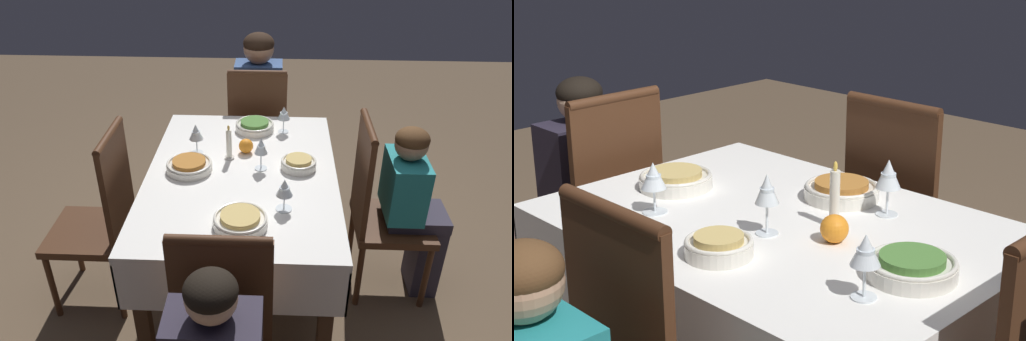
# 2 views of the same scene
# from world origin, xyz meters

# --- Properties ---
(dining_table) EXTENTS (1.29, 0.91, 0.75)m
(dining_table) POSITION_xyz_m (0.00, 0.00, 0.65)
(dining_table) COLOR white
(dining_table) RESTS_ON ground_plane
(chair_east) EXTENTS (0.40, 0.39, 0.99)m
(chair_east) POSITION_xyz_m (0.89, -0.02, 0.52)
(chair_east) COLOR #472816
(chair_east) RESTS_ON ground_plane
(chair_south) EXTENTS (0.39, 0.40, 0.99)m
(chair_south) POSITION_xyz_m (0.06, -0.70, 0.52)
(chair_south) COLOR #472816
(chair_south) RESTS_ON ground_plane
(person_child_dark) EXTENTS (0.33, 0.30, 1.01)m
(person_child_dark) POSITION_xyz_m (1.06, -0.02, 0.55)
(person_child_dark) COLOR #383342
(person_child_dark) RESTS_ON ground_plane
(bowl_west) EXTENTS (0.21, 0.21, 0.06)m
(bowl_west) POSITION_xyz_m (-0.46, 0.04, 0.78)
(bowl_west) COLOR silver
(bowl_west) RESTS_ON dining_table
(wine_glass_west) EXTENTS (0.07, 0.07, 0.15)m
(wine_glass_west) POSITION_xyz_m (-0.45, 0.20, 0.86)
(wine_glass_west) COLOR white
(wine_glass_west) RESTS_ON dining_table
(bowl_east) EXTENTS (0.23, 0.23, 0.06)m
(bowl_east) POSITION_xyz_m (0.42, 0.02, 0.78)
(bowl_east) COLOR silver
(bowl_east) RESTS_ON dining_table
(wine_glass_east) EXTENTS (0.07, 0.07, 0.15)m
(wine_glass_east) POSITION_xyz_m (0.29, 0.20, 0.86)
(wine_glass_east) COLOR white
(wine_glass_east) RESTS_ON dining_table
(bowl_north) EXTENTS (0.17, 0.17, 0.06)m
(bowl_north) POSITION_xyz_m (-0.05, 0.27, 0.78)
(bowl_north) COLOR silver
(bowl_north) RESTS_ON dining_table
(wine_glass_north) EXTENTS (0.06, 0.06, 0.17)m
(wine_glass_north) POSITION_xyz_m (-0.04, 0.09, 0.87)
(wine_glass_north) COLOR white
(wine_glass_north) RESTS_ON dining_table
(bowl_south) EXTENTS (0.22, 0.22, 0.06)m
(bowl_south) POSITION_xyz_m (-0.01, -0.25, 0.78)
(bowl_south) COLOR silver
(bowl_south) RESTS_ON dining_table
(wine_glass_south) EXTENTS (0.07, 0.07, 0.16)m
(wine_glass_south) POSITION_xyz_m (-0.18, -0.24, 0.87)
(wine_glass_south) COLOR white
(wine_glass_south) RESTS_ON dining_table
(candle_centerpiece) EXTENTS (0.05, 0.05, 0.18)m
(candle_centerpiece) POSITION_xyz_m (-0.13, -0.07, 0.83)
(candle_centerpiece) COLOR beige
(candle_centerpiece) RESTS_ON dining_table
(orange_fruit) EXTENTS (0.07, 0.07, 0.07)m
(orange_fruit) POSITION_xyz_m (-0.20, 0.01, 0.79)
(orange_fruit) COLOR orange
(orange_fruit) RESTS_ON dining_table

